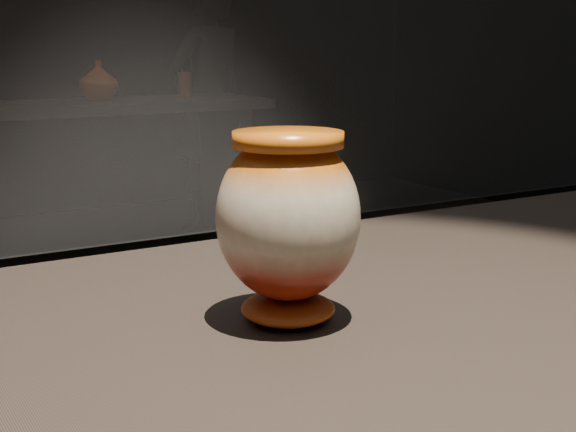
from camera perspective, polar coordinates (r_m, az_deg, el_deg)
name	(u,v)px	position (r m, az deg, el deg)	size (l,w,h in m)	color
main_vase	(288,219)	(0.82, 0.00, -0.25)	(0.18, 0.18, 0.20)	maroon
back_shelf	(73,155)	(4.17, -15.05, 4.21)	(2.00, 0.60, 0.90)	black
back_vase_mid	(99,80)	(4.22, -13.32, 9.36)	(0.19, 0.19, 0.20)	maroon
back_vase_right	(185,85)	(4.38, -7.36, 9.24)	(0.07, 0.07, 0.13)	maroon
visitor	(208,104)	(5.16, -5.68, 7.90)	(0.59, 0.38, 1.61)	black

